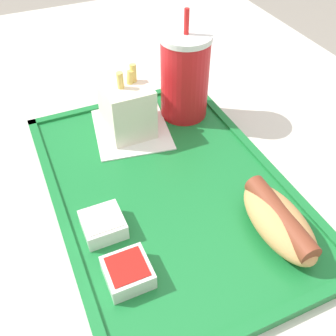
# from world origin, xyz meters

# --- Properties ---
(dining_table) EXTENTS (1.39, 0.99, 0.73)m
(dining_table) POSITION_xyz_m (0.00, 0.00, 0.37)
(dining_table) COLOR beige
(dining_table) RESTS_ON ground_plane
(food_tray) EXTENTS (0.42, 0.29, 0.01)m
(food_tray) POSITION_xyz_m (-0.01, 0.04, 0.74)
(food_tray) COLOR #197233
(food_tray) RESTS_ON dining_table
(paper_napkin) EXTENTS (0.14, 0.13, 0.00)m
(paper_napkin) POSITION_xyz_m (-0.14, 0.04, 0.74)
(paper_napkin) COLOR white
(paper_napkin) RESTS_ON food_tray
(soda_cup) EXTENTS (0.07, 0.07, 0.17)m
(soda_cup) POSITION_xyz_m (-0.15, 0.13, 0.81)
(soda_cup) COLOR red
(soda_cup) RESTS_ON food_tray
(hot_dog_far) EXTENTS (0.12, 0.06, 0.04)m
(hot_dog_far) POSITION_xyz_m (0.11, 0.12, 0.76)
(hot_dog_far) COLOR tan
(hot_dog_far) RESTS_ON food_tray
(fries_carton) EXTENTS (0.08, 0.06, 0.10)m
(fries_carton) POSITION_xyz_m (-0.14, 0.03, 0.78)
(fries_carton) COLOR silver
(fries_carton) RESTS_ON food_tray
(sauce_cup_mayo) EXTENTS (0.05, 0.05, 0.02)m
(sauce_cup_mayo) POSITION_xyz_m (0.02, -0.06, 0.75)
(sauce_cup_mayo) COLOR silver
(sauce_cup_mayo) RESTS_ON food_tray
(sauce_cup_ketchup) EXTENTS (0.05, 0.05, 0.02)m
(sauce_cup_ketchup) POSITION_xyz_m (0.09, -0.05, 0.75)
(sauce_cup_ketchup) COLOR silver
(sauce_cup_ketchup) RESTS_ON food_tray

